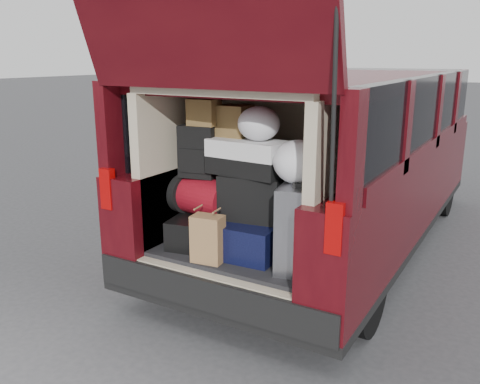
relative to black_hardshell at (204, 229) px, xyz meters
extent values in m
plane|color=#353538|center=(0.35, -0.14, -0.66)|extent=(80.00, 80.00, 0.00)
cylinder|color=black|center=(-0.47, 0.26, -0.34)|extent=(0.24, 0.64, 0.64)
cylinder|color=black|center=(1.17, 0.26, -0.34)|extent=(0.24, 0.64, 0.64)
cylinder|color=black|center=(-0.47, 3.56, -0.34)|extent=(0.24, 0.64, 0.64)
cylinder|color=black|center=(1.17, 3.56, -0.34)|extent=(0.24, 0.64, 0.64)
cube|color=black|center=(0.35, 1.94, -0.40)|extent=(1.90, 4.85, 0.08)
cube|color=#40070D|center=(-0.43, 1.94, 0.04)|extent=(0.33, 4.85, 0.80)
cube|color=#40070D|center=(1.14, 1.94, 0.04)|extent=(0.33, 4.85, 0.80)
cube|color=#40070D|center=(0.35, 1.94, 1.07)|extent=(1.82, 4.46, 0.10)
cube|color=black|center=(-0.53, 1.84, 0.78)|extent=(0.12, 4.25, 0.68)
cube|color=black|center=(1.23, 1.84, 0.78)|extent=(0.12, 4.25, 0.68)
cube|color=black|center=(0.35, -0.43, -0.26)|extent=(1.86, 0.16, 0.22)
cube|color=#990505|center=(-0.51, -0.47, 0.36)|extent=(0.10, 0.06, 0.30)
cube|color=#990505|center=(1.21, -0.47, 0.36)|extent=(0.10, 0.06, 0.30)
cube|color=black|center=(0.35, 0.14, -0.14)|extent=(1.24, 1.05, 0.06)
cube|color=#BCAA90|center=(-0.31, 0.14, 0.46)|extent=(0.08, 1.05, 1.15)
cube|color=#BCAA90|center=(1.01, 0.14, 0.46)|extent=(0.08, 1.05, 1.15)
cube|color=#BCAA90|center=(0.35, 0.69, 0.46)|extent=(1.34, 0.06, 1.15)
cube|color=#BCAA90|center=(0.35, 0.14, 1.07)|extent=(1.34, 1.05, 0.06)
cylinder|color=black|center=(1.19, -0.54, 0.99)|extent=(0.02, 0.90, 0.76)
cube|color=black|center=(0.35, 0.14, -0.39)|extent=(1.24, 1.05, 0.55)
cube|color=black|center=(0.00, 0.00, 0.00)|extent=(0.49, 0.61, 0.22)
cube|color=black|center=(0.41, 0.03, 0.01)|extent=(0.50, 0.59, 0.25)
cube|color=silver|center=(0.83, -0.09, 0.18)|extent=(0.32, 0.43, 0.58)
cube|color=#9F7748|center=(0.24, -0.29, 0.06)|extent=(0.23, 0.16, 0.34)
cube|color=maroon|center=(0.00, 0.01, 0.26)|extent=(0.49, 0.36, 0.29)
cube|color=black|center=(0.40, 0.04, 0.30)|extent=(0.49, 0.34, 0.32)
cube|color=black|center=(-0.05, 0.03, 0.60)|extent=(0.30, 0.21, 0.39)
cube|color=white|center=(0.36, 0.05, 0.59)|extent=(0.57, 0.32, 0.25)
cube|color=olive|center=(-0.01, 0.05, 0.89)|extent=(0.23, 0.19, 0.19)
cube|color=olive|center=(0.20, 0.14, 0.83)|extent=(0.23, 0.19, 0.23)
ellipsoid|color=white|center=(0.45, 0.05, 0.83)|extent=(0.33, 0.31, 0.24)
ellipsoid|color=white|center=(0.79, -0.05, 0.62)|extent=(0.37, 0.35, 0.29)
camera|label=1|loc=(2.11, -3.04, 1.29)|focal=38.00mm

